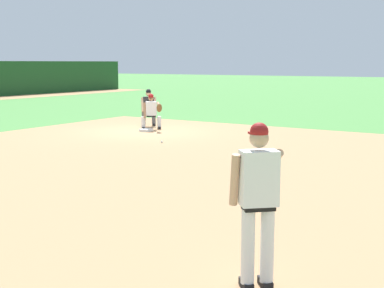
# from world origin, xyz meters

# --- Properties ---
(ground_plane) EXTENTS (160.00, 160.00, 0.00)m
(ground_plane) POSITION_xyz_m (0.00, 0.00, 0.00)
(ground_plane) COLOR #47843D
(infield_dirt_patch) EXTENTS (18.00, 18.00, 0.01)m
(infield_dirt_patch) POSITION_xyz_m (-5.14, -4.72, 0.00)
(infield_dirt_patch) COLOR #A87F56
(infield_dirt_patch) RESTS_ON ground
(first_base_bag) EXTENTS (0.38, 0.38, 0.09)m
(first_base_bag) POSITION_xyz_m (0.00, 0.00, 0.04)
(first_base_bag) COLOR white
(first_base_bag) RESTS_ON ground
(baseball) EXTENTS (0.07, 0.07, 0.07)m
(baseball) POSITION_xyz_m (-2.00, -2.15, 0.04)
(baseball) COLOR white
(baseball) RESTS_ON ground
(pitcher) EXTENTS (0.85, 0.56, 1.86)m
(pitcher) POSITION_xyz_m (-10.24, -9.42, 1.06)
(pitcher) COLOR black
(pitcher) RESTS_ON ground
(first_baseman) EXTENTS (0.76, 1.08, 1.34)m
(first_baseman) POSITION_xyz_m (0.60, 0.18, 0.73)
(first_baseman) COLOR black
(first_baseman) RESTS_ON ground
(umpire) EXTENTS (0.66, 0.68, 1.46)m
(umpire) POSITION_xyz_m (1.43, 0.97, 0.79)
(umpire) COLOR black
(umpire) RESTS_ON ground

